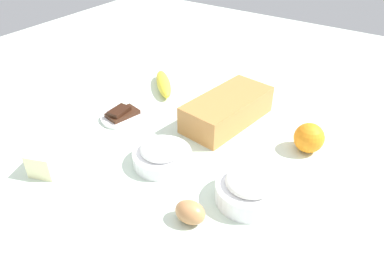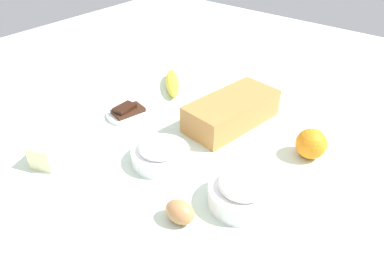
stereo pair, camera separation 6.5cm
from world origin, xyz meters
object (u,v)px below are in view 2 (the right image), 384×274
sugar_bowl (160,152)px  banana (172,83)px  flour_bowl (242,192)px  orange_fruit (311,144)px  chocolate_plate (128,112)px  butter_block (50,151)px  egg_near_butter (180,212)px  loaf_pan (232,110)px

sugar_bowl → banana: bearing=-142.9°
flour_bowl → orange_fruit: (-0.25, 0.04, 0.01)m
flour_bowl → orange_fruit: orange_fruit is taller
orange_fruit → chocolate_plate: size_ratio=0.60×
banana → butter_block: size_ratio=2.11×
sugar_bowl → flour_bowl: bearing=90.9°
flour_bowl → sugar_bowl: bearing=-89.1°
sugar_bowl → egg_near_butter: bearing=54.2°
loaf_pan → egg_near_butter: (0.38, 0.13, -0.02)m
banana → orange_fruit: bearing=82.8°
orange_fruit → egg_near_butter: size_ratio=1.18×
sugar_bowl → banana: 0.40m
sugar_bowl → chocolate_plate: bearing=-113.9°
flour_bowl → egg_near_butter: (0.12, -0.07, -0.01)m
sugar_bowl → egg_near_butter: size_ratio=2.20×
butter_block → sugar_bowl: bearing=128.2°
flour_bowl → sugar_bowl: (0.00, -0.23, -0.00)m
chocolate_plate → egg_near_butter: bearing=60.8°
chocolate_plate → flour_bowl: bearing=78.2°
butter_block → flour_bowl: bearing=111.0°
sugar_bowl → butter_block: (0.17, -0.21, 0.00)m
loaf_pan → butter_block: loaf_pan is taller
chocolate_plate → butter_block: bearing=2.5°
flour_bowl → butter_block: size_ratio=1.63×
banana → orange_fruit: size_ratio=2.45×
flour_bowl → chocolate_plate: size_ratio=1.13×
egg_near_butter → chocolate_plate: egg_near_butter is taller
egg_near_butter → banana: bearing=-137.2°
orange_fruit → egg_near_butter: 0.39m
orange_fruit → loaf_pan: bearing=-91.6°
sugar_bowl → orange_fruit: (-0.25, 0.28, 0.01)m
flour_bowl → chocolate_plate: (-0.10, -0.46, -0.02)m
butter_block → banana: bearing=-177.0°
butter_block → chocolate_plate: butter_block is taller
sugar_bowl → chocolate_plate: 0.25m
flour_bowl → butter_block: bearing=-69.0°
flour_bowl → loaf_pan: bearing=-142.2°
flour_bowl → orange_fruit: bearing=169.7°
butter_block → chocolate_plate: size_ratio=0.69×
flour_bowl → butter_block: 0.48m
orange_fruit → sugar_bowl: bearing=-48.0°
egg_near_butter → chocolate_plate: (-0.22, -0.39, -0.01)m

